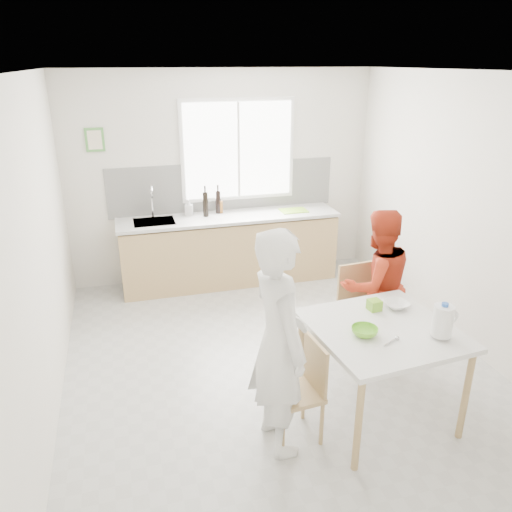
{
  "coord_description": "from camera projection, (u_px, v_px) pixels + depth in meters",
  "views": [
    {
      "loc": [
        -1.32,
        -4.07,
        2.78
      ],
      "look_at": [
        -0.13,
        0.2,
        1.04
      ],
      "focal_mm": 35.0,
      "sensor_mm": 36.0,
      "label": 1
    }
  ],
  "objects": [
    {
      "name": "kitchen_counter",
      "position": [
        229.0,
        252.0,
        6.59
      ],
      "size": [
        2.84,
        0.64,
        1.37
      ],
      "color": "tan",
      "rests_on": "ground"
    },
    {
      "name": "chair_far",
      "position": [
        362.0,
        309.0,
        4.85
      ],
      "size": [
        0.48,
        0.48,
        0.96
      ],
      "rotation": [
        0.0,
        0.0,
        0.09
      ],
      "color": "tan",
      "rests_on": "ground"
    },
    {
      "name": "wine_bottle_a",
      "position": [
        206.0,
        204.0,
        6.33
      ],
      "size": [
        0.07,
        0.07,
        0.32
      ],
      "primitive_type": "cylinder",
      "color": "black",
      "rests_on": "kitchen_counter"
    },
    {
      "name": "picture_frame",
      "position": [
        95.0,
        140.0,
        5.92
      ],
      "size": [
        0.22,
        0.03,
        0.28
      ],
      "color": "#519A46",
      "rests_on": "room_shell"
    },
    {
      "name": "cutting_board",
      "position": [
        294.0,
        211.0,
        6.6
      ],
      "size": [
        0.35,
        0.25,
        0.01
      ],
      "primitive_type": "cube",
      "rotation": [
        0.0,
        0.0,
        -0.0
      ],
      "color": "#83BF2C",
      "rests_on": "kitchen_counter"
    },
    {
      "name": "window",
      "position": [
        238.0,
        150.0,
        6.42
      ],
      "size": [
        1.5,
        0.06,
        1.3
      ],
      "color": "white",
      "rests_on": "room_shell"
    },
    {
      "name": "soap_bottle",
      "position": [
        189.0,
        207.0,
        6.4
      ],
      "size": [
        0.12,
        0.12,
        0.21
      ],
      "primitive_type": "imported",
      "rotation": [
        0.0,
        0.0,
        -0.32
      ],
      "color": "#999999",
      "rests_on": "kitchen_counter"
    },
    {
      "name": "bowl_green",
      "position": [
        365.0,
        331.0,
        3.79
      ],
      "size": [
        0.22,
        0.22,
        0.06
      ],
      "primitive_type": "imported",
      "rotation": [
        0.0,
        0.0,
        0.09
      ],
      "color": "#72C92E",
      "rests_on": "dining_table"
    },
    {
      "name": "green_box",
      "position": [
        374.0,
        305.0,
        4.17
      ],
      "size": [
        0.11,
        0.11,
        0.09
      ],
      "primitive_type": "cube",
      "rotation": [
        0.0,
        0.0,
        0.09
      ],
      "color": "#74B72A",
      "rests_on": "dining_table"
    },
    {
      "name": "dining_table",
      "position": [
        382.0,
        337.0,
        3.94
      ],
      "size": [
        1.16,
        1.16,
        0.83
      ],
      "rotation": [
        0.0,
        0.0,
        0.09
      ],
      "color": "silver",
      "rests_on": "ground"
    },
    {
      "name": "wine_bottle_b",
      "position": [
        218.0,
        202.0,
        6.46
      ],
      "size": [
        0.07,
        0.07,
        0.3
      ],
      "primitive_type": "cylinder",
      "color": "black",
      "rests_on": "kitchen_counter"
    },
    {
      "name": "spoon",
      "position": [
        391.0,
        342.0,
        3.69
      ],
      "size": [
        0.15,
        0.08,
        0.01
      ],
      "primitive_type": "cylinder",
      "rotation": [
        0.0,
        1.57,
        0.44
      ],
      "color": "#A5A5AA",
      "rests_on": "dining_table"
    },
    {
      "name": "person_red",
      "position": [
        376.0,
        286.0,
        4.79
      ],
      "size": [
        0.79,
        0.64,
        1.52
      ],
      "primitive_type": "imported",
      "rotation": [
        0.0,
        0.0,
        3.23
      ],
      "color": "#B93017",
      "rests_on": "ground"
    },
    {
      "name": "bowl_white",
      "position": [
        396.0,
        305.0,
        4.22
      ],
      "size": [
        0.22,
        0.22,
        0.05
      ],
      "primitive_type": "imported",
      "rotation": [
        0.0,
        0.0,
        0.09
      ],
      "color": "silver",
      "rests_on": "dining_table"
    },
    {
      "name": "milk_jug",
      "position": [
        443.0,
        320.0,
        3.72
      ],
      "size": [
        0.21,
        0.15,
        0.27
      ],
      "rotation": [
        0.0,
        0.0,
        0.09
      ],
      "color": "white",
      "rests_on": "dining_table"
    },
    {
      "name": "person_white",
      "position": [
        279.0,
        343.0,
        3.6
      ],
      "size": [
        0.47,
        0.67,
        1.76
      ],
      "primitive_type": "imported",
      "rotation": [
        0.0,
        0.0,
        1.66
      ],
      "color": "white",
      "rests_on": "ground"
    },
    {
      "name": "chair_left",
      "position": [
        302.0,
        386.0,
        3.82
      ],
      "size": [
        0.41,
        0.41,
        0.82
      ],
      "rotation": [
        0.0,
        0.0,
        -1.48
      ],
      "color": "tan",
      "rests_on": "ground"
    },
    {
      "name": "jar_amber",
      "position": [
        220.0,
        207.0,
        6.49
      ],
      "size": [
        0.06,
        0.06,
        0.16
      ],
      "primitive_type": "cylinder",
      "color": "brown",
      "rests_on": "kitchen_counter"
    },
    {
      "name": "backsplash",
      "position": [
        224.0,
        187.0,
        6.56
      ],
      "size": [
        3.0,
        0.02,
        0.65
      ],
      "primitive_type": "cube",
      "color": "white",
      "rests_on": "room_shell"
    },
    {
      "name": "room_shell",
      "position": [
        276.0,
        198.0,
        4.4
      ],
      "size": [
        4.5,
        4.5,
        4.5
      ],
      "color": "silver",
      "rests_on": "ground"
    },
    {
      "name": "ground",
      "position": [
        274.0,
        358.0,
        5.0
      ],
      "size": [
        4.5,
        4.5,
        0.0
      ],
      "primitive_type": "plane",
      "color": "#B7B7B2",
      "rests_on": "ground"
    }
  ]
}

